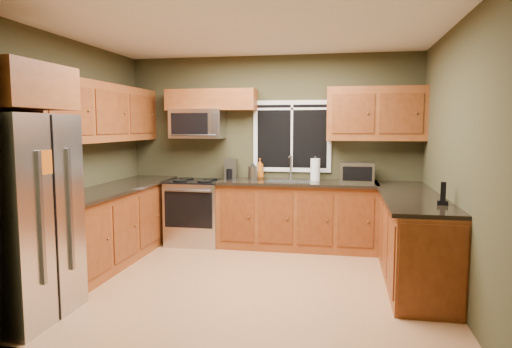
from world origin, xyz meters
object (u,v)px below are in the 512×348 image
(refrigerator, at_px, (19,218))
(coffee_maker, at_px, (231,170))
(soap_bottle_c, at_px, (253,172))
(microwave, at_px, (198,124))
(toaster_oven, at_px, (357,173))
(soap_bottle_a, at_px, (260,168))
(paper_towel_roll, at_px, (315,170))
(cordless_phone, at_px, (443,198))
(kettle, at_px, (253,172))
(range, at_px, (196,211))

(refrigerator, xyz_separation_m, coffee_maker, (1.17, 2.92, 0.17))
(coffee_maker, height_order, soap_bottle_c, coffee_maker)
(microwave, bearing_deg, toaster_oven, -3.58)
(microwave, height_order, soap_bottle_a, microwave)
(paper_towel_roll, xyz_separation_m, cordless_phone, (1.33, -1.73, -0.09))
(paper_towel_roll, relative_size, soap_bottle_c, 1.91)
(refrigerator, relative_size, kettle, 7.43)
(refrigerator, distance_m, cordless_phone, 3.90)
(refrigerator, relative_size, paper_towel_roll, 5.27)
(microwave, bearing_deg, coffee_maker, 1.67)
(refrigerator, relative_size, toaster_oven, 4.05)
(refrigerator, relative_size, soap_bottle_a, 6.13)
(paper_towel_roll, height_order, soap_bottle_a, paper_towel_roll)
(refrigerator, distance_m, range, 2.89)
(kettle, bearing_deg, range, -176.16)
(soap_bottle_c, height_order, cordless_phone, cordless_phone)
(coffee_maker, bearing_deg, microwave, -178.33)
(microwave, distance_m, cordless_phone, 3.57)
(coffee_maker, bearing_deg, kettle, -15.18)
(toaster_oven, height_order, cordless_phone, toaster_oven)
(microwave, distance_m, soap_bottle_c, 1.07)
(soap_bottle_c, distance_m, cordless_phone, 2.89)
(range, height_order, kettle, kettle)
(soap_bottle_c, xyz_separation_m, cordless_phone, (2.23, -1.84, -0.02))
(paper_towel_roll, bearing_deg, coffee_maker, 178.64)
(toaster_oven, distance_m, soap_bottle_c, 1.48)
(soap_bottle_a, bearing_deg, toaster_oven, -9.81)
(toaster_oven, relative_size, cordless_phone, 2.00)
(refrigerator, bearing_deg, paper_towel_roll, 50.43)
(soap_bottle_c, bearing_deg, cordless_phone, -39.48)
(range, height_order, cordless_phone, cordless_phone)
(range, height_order, toaster_oven, toaster_oven)
(range, xyz_separation_m, coffee_maker, (0.48, 0.15, 0.60))
(range, xyz_separation_m, soap_bottle_a, (0.90, 0.23, 0.62))
(range, distance_m, coffee_maker, 0.79)
(coffee_maker, bearing_deg, paper_towel_roll, -1.36)
(cordless_phone, bearing_deg, soap_bottle_a, 139.23)
(microwave, bearing_deg, range, -89.98)
(range, relative_size, paper_towel_roll, 2.75)
(range, distance_m, cordless_phone, 3.47)
(coffee_maker, xyz_separation_m, cordless_phone, (2.55, -1.76, -0.07))
(soap_bottle_a, bearing_deg, kettle, -111.20)
(paper_towel_roll, distance_m, soap_bottle_c, 0.91)
(microwave, relative_size, coffee_maker, 2.69)
(refrigerator, distance_m, kettle, 3.21)
(refrigerator, xyz_separation_m, range, (0.69, 2.77, -0.43))
(range, distance_m, soap_bottle_a, 1.12)
(range, xyz_separation_m, kettle, (0.83, 0.06, 0.58))
(range, xyz_separation_m, toaster_oven, (2.26, -0.01, 0.61))
(refrigerator, height_order, range, refrigerator)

